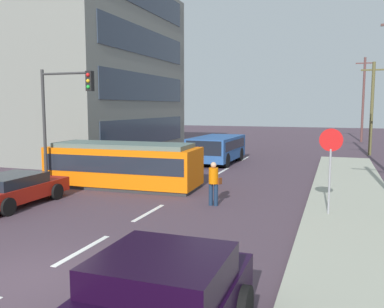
{
  "coord_description": "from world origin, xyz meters",
  "views": [
    {
      "loc": [
        6.14,
        -6.75,
        3.74
      ],
      "look_at": [
        0.47,
        9.23,
        1.76
      ],
      "focal_mm": 38.11,
      "sensor_mm": 36.0,
      "label": 1
    }
  ],
  "objects_px": {
    "pedestrian_crossing": "(214,181)",
    "parked_sedan_mid": "(13,189)",
    "streetcar_tram": "(123,164)",
    "utility_pole_far": "(372,107)",
    "utility_pole_distant": "(363,98)",
    "traffic_light_mast": "(62,107)",
    "stop_sign": "(331,153)",
    "city_bus": "(217,148)"
  },
  "relations": [
    {
      "from": "pedestrian_crossing",
      "to": "parked_sedan_mid",
      "type": "xyz_separation_m",
      "value": [
        -7.2,
        -2.51,
        -0.32
      ]
    },
    {
      "from": "streetcar_tram",
      "to": "utility_pole_far",
      "type": "bearing_deg",
      "value": 55.67
    },
    {
      "from": "utility_pole_distant",
      "to": "traffic_light_mast",
      "type": "bearing_deg",
      "value": -113.63
    },
    {
      "from": "parked_sedan_mid",
      "to": "stop_sign",
      "type": "relative_size",
      "value": 1.54
    },
    {
      "from": "utility_pole_far",
      "to": "utility_pole_distant",
      "type": "bearing_deg",
      "value": 89.72
    },
    {
      "from": "utility_pole_distant",
      "to": "parked_sedan_mid",
      "type": "bearing_deg",
      "value": -112.05
    },
    {
      "from": "city_bus",
      "to": "stop_sign",
      "type": "distance_m",
      "value": 13.76
    },
    {
      "from": "pedestrian_crossing",
      "to": "traffic_light_mast",
      "type": "bearing_deg",
      "value": 176.53
    },
    {
      "from": "parked_sedan_mid",
      "to": "traffic_light_mast",
      "type": "xyz_separation_m",
      "value": [
        0.15,
        2.94,
        3.1
      ]
    },
    {
      "from": "pedestrian_crossing",
      "to": "stop_sign",
      "type": "distance_m",
      "value": 4.34
    },
    {
      "from": "streetcar_tram",
      "to": "pedestrian_crossing",
      "type": "height_order",
      "value": "streetcar_tram"
    },
    {
      "from": "traffic_light_mast",
      "to": "parked_sedan_mid",
      "type": "bearing_deg",
      "value": -93.01
    },
    {
      "from": "city_bus",
      "to": "parked_sedan_mid",
      "type": "relative_size",
      "value": 1.24
    },
    {
      "from": "parked_sedan_mid",
      "to": "stop_sign",
      "type": "distance_m",
      "value": 11.66
    },
    {
      "from": "pedestrian_crossing",
      "to": "traffic_light_mast",
      "type": "xyz_separation_m",
      "value": [
        -7.05,
        0.43,
        2.78
      ]
    },
    {
      "from": "parked_sedan_mid",
      "to": "traffic_light_mast",
      "type": "relative_size",
      "value": 0.83
    },
    {
      "from": "parked_sedan_mid",
      "to": "utility_pole_far",
      "type": "xyz_separation_m",
      "value": [
        13.99,
        21.94,
        3.1
      ]
    },
    {
      "from": "streetcar_tram",
      "to": "city_bus",
      "type": "bearing_deg",
      "value": 78.27
    },
    {
      "from": "traffic_light_mast",
      "to": "utility_pole_far",
      "type": "distance_m",
      "value": 23.5
    },
    {
      "from": "city_bus",
      "to": "utility_pole_far",
      "type": "xyz_separation_m",
      "value": [
        9.91,
        8.13,
        2.71
      ]
    },
    {
      "from": "streetcar_tram",
      "to": "utility_pole_distant",
      "type": "xyz_separation_m",
      "value": [
        11.88,
        30.06,
        3.54
      ]
    },
    {
      "from": "pedestrian_crossing",
      "to": "parked_sedan_mid",
      "type": "distance_m",
      "value": 7.63
    },
    {
      "from": "streetcar_tram",
      "to": "utility_pole_distant",
      "type": "height_order",
      "value": "utility_pole_distant"
    },
    {
      "from": "parked_sedan_mid",
      "to": "utility_pole_far",
      "type": "relative_size",
      "value": 0.63
    },
    {
      "from": "traffic_light_mast",
      "to": "utility_pole_distant",
      "type": "bearing_deg",
      "value": 66.37
    },
    {
      "from": "stop_sign",
      "to": "streetcar_tram",
      "type": "bearing_deg",
      "value": 165.07
    },
    {
      "from": "stop_sign",
      "to": "traffic_light_mast",
      "type": "relative_size",
      "value": 0.54
    },
    {
      "from": "city_bus",
      "to": "traffic_light_mast",
      "type": "relative_size",
      "value": 1.03
    },
    {
      "from": "streetcar_tram",
      "to": "parked_sedan_mid",
      "type": "relative_size",
      "value": 1.62
    },
    {
      "from": "streetcar_tram",
      "to": "pedestrian_crossing",
      "type": "distance_m",
      "value": 5.46
    },
    {
      "from": "utility_pole_far",
      "to": "parked_sedan_mid",
      "type": "bearing_deg",
      "value": -122.52
    },
    {
      "from": "traffic_light_mast",
      "to": "utility_pole_far",
      "type": "height_order",
      "value": "utility_pole_far"
    },
    {
      "from": "streetcar_tram",
      "to": "pedestrian_crossing",
      "type": "bearing_deg",
      "value": -22.9
    },
    {
      "from": "pedestrian_crossing",
      "to": "parked_sedan_mid",
      "type": "height_order",
      "value": "pedestrian_crossing"
    },
    {
      "from": "streetcar_tram",
      "to": "traffic_light_mast",
      "type": "height_order",
      "value": "traffic_light_mast"
    },
    {
      "from": "streetcar_tram",
      "to": "parked_sedan_mid",
      "type": "distance_m",
      "value": 5.14
    },
    {
      "from": "parked_sedan_mid",
      "to": "utility_pole_distant",
      "type": "bearing_deg",
      "value": 67.95
    },
    {
      "from": "pedestrian_crossing",
      "to": "stop_sign",
      "type": "height_order",
      "value": "stop_sign"
    },
    {
      "from": "streetcar_tram",
      "to": "stop_sign",
      "type": "xyz_separation_m",
      "value": [
        9.17,
        -2.45,
        1.13
      ]
    },
    {
      "from": "utility_pole_far",
      "to": "stop_sign",
      "type": "bearing_deg",
      "value": -97.62
    },
    {
      "from": "streetcar_tram",
      "to": "parked_sedan_mid",
      "type": "xyz_separation_m",
      "value": [
        -2.17,
        -4.64,
        -0.44
      ]
    },
    {
      "from": "pedestrian_crossing",
      "to": "utility_pole_far",
      "type": "xyz_separation_m",
      "value": [
        6.78,
        19.43,
        2.78
      ]
    }
  ]
}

